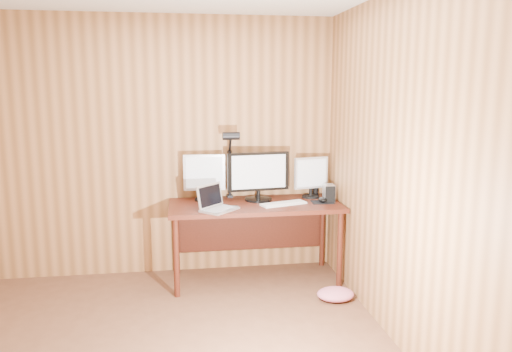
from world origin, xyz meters
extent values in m
plane|color=#9C6538|center=(0.00, 2.00, 1.25)|extent=(4.00, 0.00, 4.00)
plane|color=#9C6538|center=(1.75, 0.00, 1.25)|extent=(0.00, 4.00, 4.00)
cube|color=#41180D|center=(0.93, 1.63, 0.73)|extent=(1.60, 0.70, 0.04)
cube|color=#41180D|center=(0.93, 1.95, 0.45)|extent=(1.48, 0.02, 0.51)
cylinder|color=#41180D|center=(0.19, 1.34, 0.35)|extent=(0.05, 0.05, 0.71)
cylinder|color=#41180D|center=(0.19, 1.92, 0.35)|extent=(0.05, 0.05, 0.71)
cylinder|color=#41180D|center=(1.67, 1.34, 0.35)|extent=(0.05, 0.05, 0.71)
cylinder|color=#41180D|center=(1.67, 1.92, 0.35)|extent=(0.05, 0.05, 0.71)
cylinder|color=black|center=(0.98, 1.76, 0.76)|extent=(0.26, 0.26, 0.02)
cylinder|color=black|center=(0.98, 1.76, 0.81)|extent=(0.04, 0.04, 0.08)
cube|color=black|center=(0.98, 1.76, 1.03)|extent=(0.60, 0.11, 0.37)
cube|color=silver|center=(0.98, 1.73, 1.03)|extent=(0.52, 0.07, 0.32)
cylinder|color=black|center=(0.47, 1.83, 0.76)|extent=(0.19, 0.19, 0.02)
cylinder|color=black|center=(0.47, 1.83, 0.81)|extent=(0.04, 0.04, 0.08)
cube|color=silver|center=(0.47, 1.83, 1.02)|extent=(0.40, 0.06, 0.34)
cube|color=silver|center=(0.47, 1.81, 1.02)|extent=(0.35, 0.02, 0.29)
cylinder|color=black|center=(1.51, 1.80, 0.76)|extent=(0.17, 0.17, 0.02)
cylinder|color=black|center=(1.51, 1.80, 0.81)|extent=(0.03, 0.03, 0.07)
cube|color=silver|center=(1.51, 1.80, 1.00)|extent=(0.35, 0.12, 0.31)
cube|color=silver|center=(1.51, 1.79, 1.00)|extent=(0.30, 0.08, 0.26)
cube|color=silver|center=(0.58, 1.41, 0.76)|extent=(0.37, 0.38, 0.02)
cube|color=silver|center=(0.50, 1.48, 0.87)|extent=(0.25, 0.26, 0.21)
cube|color=black|center=(0.50, 1.48, 0.87)|extent=(0.21, 0.22, 0.17)
cube|color=#B2B2B7|center=(0.58, 1.41, 0.77)|extent=(0.28, 0.29, 0.00)
cube|color=silver|center=(1.18, 1.54, 0.76)|extent=(0.45, 0.26, 0.02)
cube|color=white|center=(1.18, 1.54, 0.77)|extent=(0.42, 0.22, 0.00)
cube|color=black|center=(1.57, 1.58, 0.75)|extent=(0.21, 0.18, 0.00)
ellipsoid|color=black|center=(1.57, 1.58, 0.77)|extent=(0.09, 0.13, 0.04)
cube|color=silver|center=(1.64, 1.63, 0.83)|extent=(0.11, 0.15, 0.16)
cube|color=black|center=(1.63, 1.56, 0.83)|extent=(0.09, 0.01, 0.15)
cube|color=silver|center=(0.73, 1.48, 0.76)|extent=(0.06, 0.10, 0.01)
cube|color=black|center=(0.73, 1.48, 0.76)|extent=(0.04, 0.06, 0.00)
cylinder|color=black|center=(1.59, 1.93, 0.82)|extent=(0.05, 0.05, 0.13)
cube|color=black|center=(0.72, 1.94, 0.74)|extent=(0.05, 0.06, 0.06)
cylinder|color=black|center=(0.72, 1.94, 0.98)|extent=(0.03, 0.03, 0.45)
sphere|color=black|center=(0.72, 1.94, 1.20)|extent=(0.05, 0.05, 0.05)
cylinder|color=black|center=(0.72, 1.87, 1.29)|extent=(0.02, 0.16, 0.19)
cylinder|color=black|center=(0.72, 1.78, 1.37)|extent=(0.16, 0.08, 0.08)
camera|label=1|loc=(0.26, -2.87, 1.82)|focal=35.00mm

